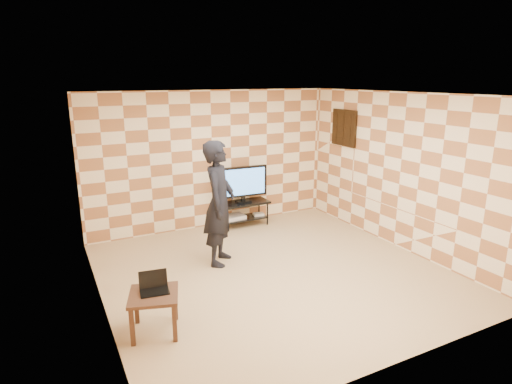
{
  "coord_description": "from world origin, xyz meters",
  "views": [
    {
      "loc": [
        -3.02,
        -5.29,
        2.93
      ],
      "look_at": [
        0.0,
        0.6,
        1.15
      ],
      "focal_mm": 30.0,
      "sensor_mm": 36.0,
      "label": 1
    }
  ],
  "objects_px": {
    "tv": "(243,183)",
    "side_table": "(154,300)",
    "tv_stand": "(243,208)",
    "person": "(219,203)"
  },
  "relations": [
    {
      "from": "tv",
      "to": "person",
      "type": "bearing_deg",
      "value": -127.54
    },
    {
      "from": "tv_stand",
      "to": "person",
      "type": "distance_m",
      "value": 1.91
    },
    {
      "from": "side_table",
      "to": "tv_stand",
      "type": "bearing_deg",
      "value": 48.96
    },
    {
      "from": "tv",
      "to": "tv_stand",
      "type": "bearing_deg",
      "value": 93.28
    },
    {
      "from": "tv_stand",
      "to": "side_table",
      "type": "relative_size",
      "value": 1.48
    },
    {
      "from": "person",
      "to": "side_table",
      "type": "bearing_deg",
      "value": 171.95
    },
    {
      "from": "tv",
      "to": "side_table",
      "type": "height_order",
      "value": "tv"
    },
    {
      "from": "tv_stand",
      "to": "person",
      "type": "height_order",
      "value": "person"
    },
    {
      "from": "side_table",
      "to": "tv",
      "type": "bearing_deg",
      "value": 48.93
    },
    {
      "from": "tv_stand",
      "to": "tv",
      "type": "relative_size",
      "value": 1.03
    }
  ]
}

